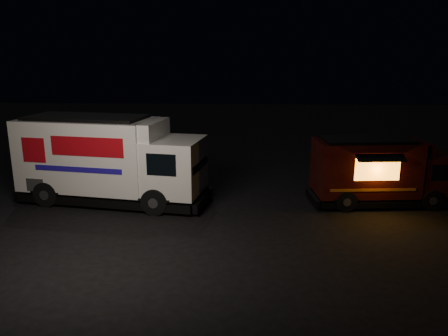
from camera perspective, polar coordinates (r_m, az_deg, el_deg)
ground at (r=15.68m, az=-5.47°, el=-7.27°), size 80.00×80.00×0.00m
white_truck at (r=18.07m, az=-14.35°, el=1.05°), size 8.01×3.85×3.48m
red_truck at (r=18.52m, az=20.05°, el=-0.37°), size 5.89×2.62×2.66m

